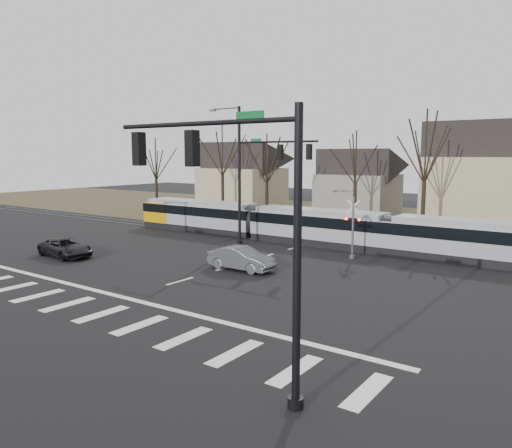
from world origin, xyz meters
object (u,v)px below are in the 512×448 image
Objects in this scene: tram at (317,225)px; suv at (66,248)px; rail_crossing_signal at (353,230)px; sedan at (241,258)px.

suv is (-11.43, -13.69, -0.84)m from tram.
rail_crossing_signal reaches higher than suv.
rail_crossing_signal is at bearing -30.27° from sedan.
suv is 18.97m from rail_crossing_signal.
sedan is 12.39m from suv.
tram is at bearing 2.17° from sedan.
suv is (-11.82, -3.73, -0.07)m from sedan.
rail_crossing_signal is (15.75, 10.49, 1.28)m from suv.
rail_crossing_signal is (3.93, 6.76, 1.20)m from sedan.
rail_crossing_signal reaches higher than sedan.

